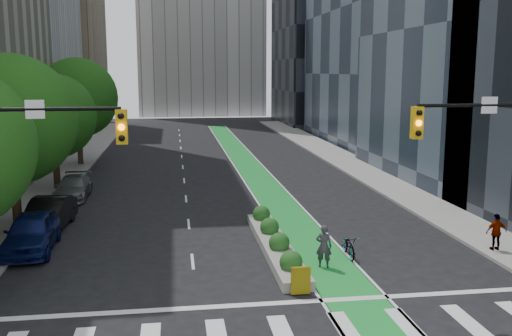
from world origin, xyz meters
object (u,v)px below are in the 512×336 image
object	(u,v)px
cyclist	(324,246)
pedestrian_far	(496,232)
parked_car_left_mid	(48,214)
bicycle	(349,246)
parked_car_left_near	(32,232)
parked_car_left_far	(73,188)
median_planter	(275,242)

from	to	relation	value
cyclist	pedestrian_far	distance (m)	7.98
cyclist	parked_car_left_mid	size ratio (longest dim) A/B	0.37
bicycle	parked_car_left_near	world-z (taller)	parked_car_left_near
pedestrian_far	bicycle	bearing A→B (deg)	-3.25
bicycle	parked_car_left_far	bearing A→B (deg)	138.72
parked_car_left_far	pedestrian_far	size ratio (longest dim) A/B	2.96
median_planter	pedestrian_far	world-z (taller)	pedestrian_far
bicycle	median_planter	bearing A→B (deg)	159.19
parked_car_left_far	parked_car_left_mid	bearing A→B (deg)	-90.27
bicycle	pedestrian_far	distance (m)	6.55
cyclist	bicycle	bearing A→B (deg)	-119.13
cyclist	parked_car_left_mid	bearing A→B (deg)	-9.53
cyclist	parked_car_left_near	world-z (taller)	cyclist
cyclist	pedestrian_far	bearing A→B (deg)	-153.39
parked_car_left_near	pedestrian_far	distance (m)	20.47
median_planter	cyclist	xyz separation A→B (m)	(1.57, -2.50, 0.52)
parked_car_left_far	bicycle	bearing A→B (deg)	-44.73
bicycle	cyclist	world-z (taller)	cyclist
bicycle	parked_car_left_far	xyz separation A→B (m)	(-13.70, 13.44, 0.21)
parked_car_left_mid	median_planter	bearing A→B (deg)	-19.39
median_planter	parked_car_left_near	xyz separation A→B (m)	(-10.70, 1.42, 0.48)
bicycle	pedestrian_far	size ratio (longest dim) A/B	1.14
bicycle	parked_car_left_near	distance (m)	13.98
bicycle	parked_car_left_near	xyz separation A→B (m)	(-13.70, 2.76, 0.37)
cyclist	parked_car_left_mid	xyz separation A→B (m)	(-12.27, 7.41, -0.09)
bicycle	parked_car_left_far	distance (m)	19.20
median_planter	cyclist	bearing A→B (deg)	-57.92
parked_car_left_near	pedestrian_far	bearing A→B (deg)	-11.56
bicycle	parked_car_left_mid	distance (m)	15.06
cyclist	pedestrian_far	size ratio (longest dim) A/B	1.10
median_planter	parked_car_left_far	bearing A→B (deg)	131.46
cyclist	parked_car_left_near	bearing A→B (deg)	3.86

